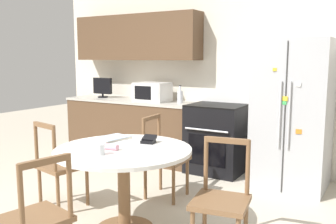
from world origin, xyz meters
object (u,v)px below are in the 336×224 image
at_px(dining_chair_right, 221,200).
at_px(refrigerator, 293,114).
at_px(counter_bottle, 180,96).
at_px(candle_glass, 100,150).
at_px(oven_range, 217,138).
at_px(dining_chair_left, 60,166).
at_px(countertop_tv, 103,87).
at_px(wallet, 149,140).
at_px(dining_chair_near, 36,220).
at_px(microwave, 152,92).
at_px(dining_chair_far, 164,159).

bearing_deg(dining_chair_right, refrigerator, -102.72).
relative_size(counter_bottle, candle_glass, 2.94).
bearing_deg(oven_range, dining_chair_left, -114.56).
height_order(countertop_tv, wallet, countertop_tv).
height_order(countertop_tv, dining_chair_near, countertop_tv).
bearing_deg(dining_chair_right, wallet, -23.95).
bearing_deg(dining_chair_near, countertop_tv, 45.16).
xyz_separation_m(dining_chair_right, dining_chair_left, (-1.79, 0.02, 0.00)).
bearing_deg(counter_bottle, oven_range, -0.45).
xyz_separation_m(refrigerator, dining_chair_left, (-1.89, -1.89, -0.44)).
xyz_separation_m(microwave, dining_chair_left, (0.15, -1.97, -0.60)).
relative_size(oven_range, wallet, 7.30).
distance_m(refrigerator, wallet, 1.93).
distance_m(refrigerator, dining_chair_far, 1.62).
xyz_separation_m(refrigerator, dining_chair_far, (-1.12, -1.09, -0.44)).
distance_m(countertop_tv, dining_chair_far, 2.32).
bearing_deg(wallet, microwave, 122.26).
bearing_deg(wallet, candle_glass, -100.94).
bearing_deg(oven_range, microwave, 179.30).
xyz_separation_m(countertop_tv, dining_chair_right, (2.90, -2.00, -0.63)).
relative_size(countertop_tv, candle_glass, 4.02).
relative_size(microwave, dining_chair_near, 0.53).
xyz_separation_m(refrigerator, dining_chair_right, (-0.10, -1.90, -0.44)).
xyz_separation_m(oven_range, dining_chair_right, (0.89, -1.97, -0.03)).
bearing_deg(wallet, dining_chair_right, -14.20).
distance_m(refrigerator, dining_chair_right, 1.96).
bearing_deg(candle_glass, dining_chair_left, 157.01).
relative_size(countertop_tv, dining_chair_left, 0.39).
distance_m(microwave, countertop_tv, 0.96).
height_order(oven_range, countertop_tv, countertop_tv).
relative_size(dining_chair_left, dining_chair_near, 1.00).
bearing_deg(dining_chair_right, microwave, -55.41).
distance_m(counter_bottle, dining_chair_right, 2.53).
xyz_separation_m(dining_chair_left, wallet, (0.97, 0.19, 0.35)).
height_order(dining_chair_right, dining_chair_far, same).
bearing_deg(dining_chair_left, dining_chair_near, -38.96).
distance_m(microwave, candle_glass, 2.56).
bearing_deg(wallet, dining_chair_near, -96.76).
bearing_deg(microwave, candle_glass, -66.51).
height_order(refrigerator, dining_chair_far, refrigerator).
bearing_deg(dining_chair_right, candle_glass, 10.96).
distance_m(dining_chair_right, dining_chair_far, 1.30).
bearing_deg(candle_glass, dining_chair_far, 94.54).
xyz_separation_m(oven_range, candle_glass, (-0.03, -2.32, 0.33)).
bearing_deg(refrigerator, candle_glass, -114.45).
height_order(oven_range, dining_chair_near, oven_range).
height_order(countertop_tv, counter_bottle, countertop_tv).
bearing_deg(microwave, dining_chair_near, -71.69).
distance_m(countertop_tv, dining_chair_right, 3.58).
distance_m(oven_range, microwave, 1.19).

